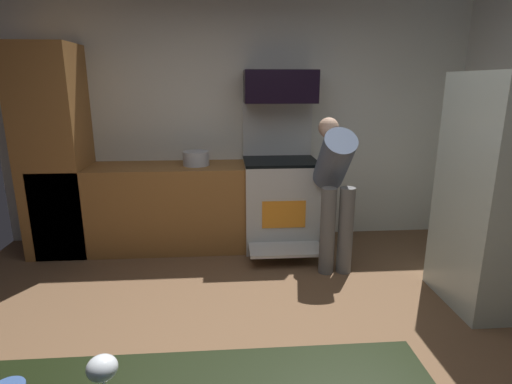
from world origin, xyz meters
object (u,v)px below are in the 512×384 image
(person_cook, at_px, (334,181))
(wine_glass_near, at_px, (102,370))
(stock_pot, at_px, (196,158))
(oven_range, at_px, (280,200))
(microwave, at_px, (280,87))

(person_cook, relative_size, wine_glass_near, 9.64)
(wine_glass_near, bearing_deg, stock_pot, 89.47)
(wine_glass_near, relative_size, stock_pot, 0.53)
(oven_range, height_order, person_cook, oven_range)
(oven_range, distance_m, wine_glass_near, 3.44)
(microwave, distance_m, person_cook, 1.17)
(person_cook, xyz_separation_m, stock_pot, (-1.31, 0.59, 0.13))
(oven_range, bearing_deg, person_cook, -52.99)
(person_cook, height_order, stock_pot, person_cook)
(person_cook, bearing_deg, wine_glass_near, -116.49)
(person_cook, bearing_deg, oven_range, 127.01)
(oven_range, distance_m, stock_pot, 0.99)
(microwave, relative_size, wine_glass_near, 5.06)
(stock_pot, bearing_deg, microwave, 5.19)
(stock_pot, bearing_deg, person_cook, -24.12)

